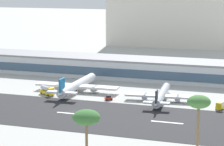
{
  "coord_description": "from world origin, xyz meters",
  "views": [
    {
      "loc": [
        73.97,
        -171.04,
        50.45
      ],
      "look_at": [
        2.79,
        39.74,
        8.79
      ],
      "focal_mm": 77.99,
      "sensor_mm": 36.0,
      "label": 1
    }
  ],
  "objects_px": {
    "palm_tree_0": "(199,103)",
    "service_box_truck_2": "(221,105)",
    "airliner_black_tail_gate_1": "(161,96)",
    "service_fuel_truck_0": "(47,90)",
    "terminal_building": "(139,68)",
    "distant_hotel_block": "(168,23)",
    "airliner_blue_tail_gate_0": "(76,86)",
    "palm_tree_2": "(86,118)",
    "service_baggage_tug_1": "(109,98)"
  },
  "relations": [
    {
      "from": "terminal_building",
      "to": "service_fuel_truck_0",
      "type": "relative_size",
      "value": 24.24
    },
    {
      "from": "service_baggage_tug_1",
      "to": "airliner_blue_tail_gate_0",
      "type": "bearing_deg",
      "value": -66.98
    },
    {
      "from": "distant_hotel_block",
      "to": "service_box_truck_2",
      "type": "xyz_separation_m",
      "value": [
        62.0,
        -183.98,
        -17.08
      ]
    },
    {
      "from": "service_box_truck_2",
      "to": "palm_tree_2",
      "type": "xyz_separation_m",
      "value": [
        -27.59,
        -77.05,
        12.74
      ]
    },
    {
      "from": "airliner_black_tail_gate_1",
      "to": "service_fuel_truck_0",
      "type": "height_order",
      "value": "airliner_black_tail_gate_1"
    },
    {
      "from": "palm_tree_0",
      "to": "airliner_blue_tail_gate_0",
      "type": "bearing_deg",
      "value": 135.89
    },
    {
      "from": "distant_hotel_block",
      "to": "service_fuel_truck_0",
      "type": "xyz_separation_m",
      "value": [
        -15.72,
        -183.39,
        -16.84
      ]
    },
    {
      "from": "service_baggage_tug_1",
      "to": "palm_tree_0",
      "type": "distance_m",
      "value": 73.05
    },
    {
      "from": "distant_hotel_block",
      "to": "airliner_black_tail_gate_1",
      "type": "distance_m",
      "value": 183.68
    },
    {
      "from": "terminal_building",
      "to": "airliner_black_tail_gate_1",
      "type": "relative_size",
      "value": 5.22
    },
    {
      "from": "airliner_black_tail_gate_1",
      "to": "distant_hotel_block",
      "type": "bearing_deg",
      "value": 5.83
    },
    {
      "from": "service_fuel_truck_0",
      "to": "service_baggage_tug_1",
      "type": "distance_m",
      "value": 29.84
    },
    {
      "from": "distant_hotel_block",
      "to": "palm_tree_0",
      "type": "height_order",
      "value": "distant_hotel_block"
    },
    {
      "from": "airliner_blue_tail_gate_0",
      "to": "palm_tree_2",
      "type": "height_order",
      "value": "palm_tree_2"
    },
    {
      "from": "airliner_blue_tail_gate_0",
      "to": "distant_hotel_block",
      "type": "bearing_deg",
      "value": -3.39
    },
    {
      "from": "service_box_truck_2",
      "to": "palm_tree_0",
      "type": "relative_size",
      "value": 0.36
    },
    {
      "from": "service_baggage_tug_1",
      "to": "palm_tree_2",
      "type": "bearing_deg",
      "value": 65.24
    },
    {
      "from": "terminal_building",
      "to": "palm_tree_0",
      "type": "distance_m",
      "value": 116.46
    },
    {
      "from": "airliner_blue_tail_gate_0",
      "to": "service_baggage_tug_1",
      "type": "height_order",
      "value": "airliner_blue_tail_gate_0"
    },
    {
      "from": "distant_hotel_block",
      "to": "service_baggage_tug_1",
      "type": "relative_size",
      "value": 27.29
    },
    {
      "from": "airliner_blue_tail_gate_0",
      "to": "service_baggage_tug_1",
      "type": "bearing_deg",
      "value": -119.08
    },
    {
      "from": "distant_hotel_block",
      "to": "service_baggage_tug_1",
      "type": "bearing_deg",
      "value": -85.62
    },
    {
      "from": "service_fuel_truck_0",
      "to": "service_box_truck_2",
      "type": "height_order",
      "value": "service_fuel_truck_0"
    },
    {
      "from": "service_box_truck_2",
      "to": "palm_tree_2",
      "type": "bearing_deg",
      "value": -5.94
    },
    {
      "from": "terminal_building",
      "to": "service_box_truck_2",
      "type": "bearing_deg",
      "value": -46.65
    },
    {
      "from": "airliner_blue_tail_gate_0",
      "to": "palm_tree_0",
      "type": "xyz_separation_m",
      "value": [
        66.28,
        -64.25,
        12.37
      ]
    },
    {
      "from": "airliner_black_tail_gate_1",
      "to": "service_fuel_truck_0",
      "type": "bearing_deg",
      "value": 88.85
    },
    {
      "from": "airliner_black_tail_gate_1",
      "to": "palm_tree_0",
      "type": "bearing_deg",
      "value": -162.93
    },
    {
      "from": "palm_tree_2",
      "to": "airliner_blue_tail_gate_0",
      "type": "bearing_deg",
      "value": 114.54
    },
    {
      "from": "service_box_truck_2",
      "to": "palm_tree_2",
      "type": "height_order",
      "value": "palm_tree_2"
    },
    {
      "from": "distant_hotel_block",
      "to": "palm_tree_0",
      "type": "relative_size",
      "value": 5.36
    },
    {
      "from": "service_baggage_tug_1",
      "to": "palm_tree_2",
      "type": "height_order",
      "value": "palm_tree_2"
    },
    {
      "from": "service_fuel_truck_0",
      "to": "service_baggage_tug_1",
      "type": "bearing_deg",
      "value": 30.14
    },
    {
      "from": "terminal_building",
      "to": "palm_tree_2",
      "type": "xyz_separation_m",
      "value": [
        21.06,
        -128.59,
        9.21
      ]
    },
    {
      "from": "distant_hotel_block",
      "to": "palm_tree_0",
      "type": "xyz_separation_m",
      "value": [
        60.96,
        -238.24,
        -3.43
      ]
    },
    {
      "from": "service_box_truck_2",
      "to": "palm_tree_0",
      "type": "bearing_deg",
      "value": 12.66
    },
    {
      "from": "palm_tree_0",
      "to": "service_box_truck_2",
      "type": "bearing_deg",
      "value": 88.9
    },
    {
      "from": "service_fuel_truck_0",
      "to": "palm_tree_2",
      "type": "distance_m",
      "value": 93.26
    },
    {
      "from": "distant_hotel_block",
      "to": "airliner_blue_tail_gate_0",
      "type": "height_order",
      "value": "distant_hotel_block"
    },
    {
      "from": "palm_tree_0",
      "to": "palm_tree_2",
      "type": "bearing_deg",
      "value": -139.35
    },
    {
      "from": "airliner_black_tail_gate_1",
      "to": "service_fuel_truck_0",
      "type": "distance_m",
      "value": 52.2
    },
    {
      "from": "distant_hotel_block",
      "to": "airliner_black_tail_gate_1",
      "type": "bearing_deg",
      "value": -78.55
    },
    {
      "from": "service_box_truck_2",
      "to": "terminal_building",
      "type": "bearing_deg",
      "value": -122.89
    },
    {
      "from": "service_baggage_tug_1",
      "to": "palm_tree_2",
      "type": "distance_m",
      "value": 80.73
    },
    {
      "from": "terminal_building",
      "to": "service_box_truck_2",
      "type": "relative_size",
      "value": 32.61
    },
    {
      "from": "service_fuel_truck_0",
      "to": "service_baggage_tug_1",
      "type": "height_order",
      "value": "service_fuel_truck_0"
    },
    {
      "from": "terminal_building",
      "to": "airliner_black_tail_gate_1",
      "type": "xyz_separation_m",
      "value": [
        22.97,
        -46.88,
        -2.66
      ]
    },
    {
      "from": "terminal_building",
      "to": "palm_tree_0",
      "type": "relative_size",
      "value": 11.75
    },
    {
      "from": "service_box_truck_2",
      "to": "airliner_black_tail_gate_1",
      "type": "bearing_deg",
      "value": -86.53
    },
    {
      "from": "airliner_blue_tail_gate_0",
      "to": "airliner_black_tail_gate_1",
      "type": "distance_m",
      "value": 41.99
    }
  ]
}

